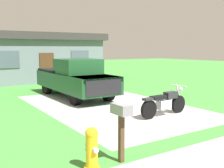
% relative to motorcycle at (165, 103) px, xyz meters
% --- Properties ---
extents(ground_plane, '(80.00, 80.00, 0.00)m').
position_rel_motorcycle_xyz_m(ground_plane, '(-0.74, 2.47, -0.47)').
color(ground_plane, '#44913C').
extents(driveway_pad, '(5.47, 8.74, 0.01)m').
position_rel_motorcycle_xyz_m(driveway_pad, '(-0.74, 2.47, -0.47)').
color(driveway_pad, '#A7A7A7').
rests_on(driveway_pad, ground).
extents(motorcycle, '(2.21, 0.70, 1.09)m').
position_rel_motorcycle_xyz_m(motorcycle, '(0.00, 0.00, 0.00)').
color(motorcycle, black).
rests_on(motorcycle, ground).
extents(pickup_truck, '(2.02, 5.64, 1.90)m').
position_rel_motorcycle_xyz_m(pickup_truck, '(-1.07, 5.30, 0.48)').
color(pickup_truck, black).
rests_on(pickup_truck, ground).
extents(fire_hydrant, '(0.32, 0.40, 0.87)m').
position_rel_motorcycle_xyz_m(fire_hydrant, '(-4.33, -2.48, -0.05)').
color(fire_hydrant, yellow).
rests_on(fire_hydrant, ground).
extents(mailbox, '(0.26, 0.48, 1.26)m').
position_rel_motorcycle_xyz_m(mailbox, '(-3.62, -2.50, 0.51)').
color(mailbox, '#4C3823').
rests_on(mailbox, ground).
extents(neighbor_house, '(9.60, 5.60, 3.50)m').
position_rel_motorcycle_xyz_m(neighbor_house, '(-0.41, 13.59, 1.32)').
color(neighbor_house, slate).
rests_on(neighbor_house, ground).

